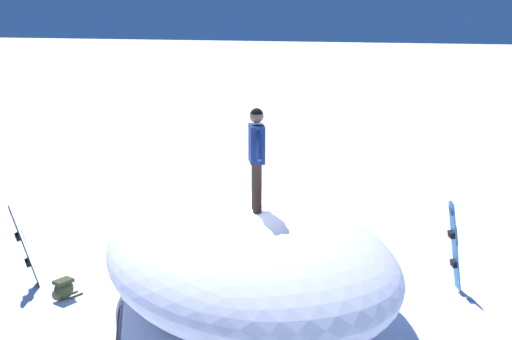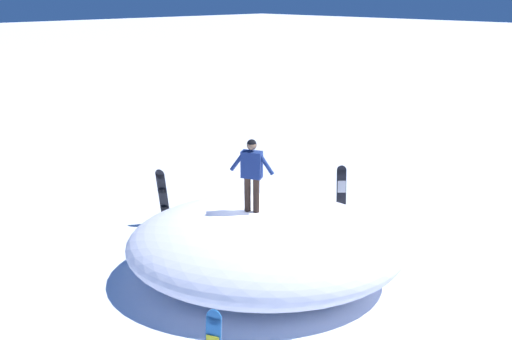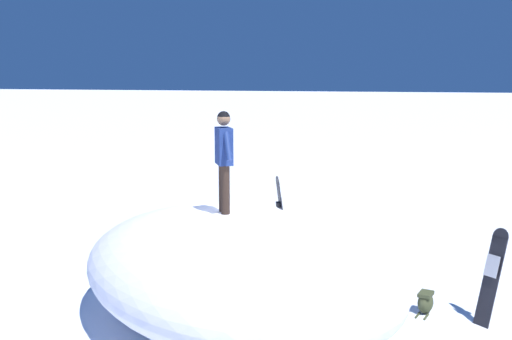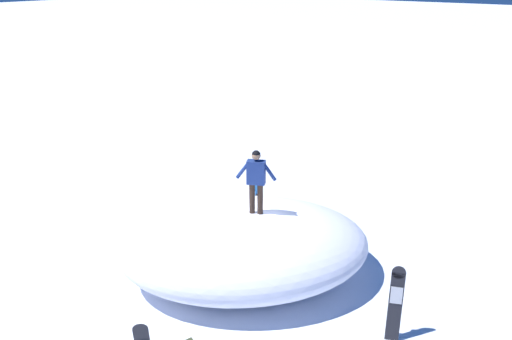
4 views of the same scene
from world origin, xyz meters
The scene contains 5 objects.
ground centered at (0.00, 0.00, 0.00)m, with size 240.00×240.00×0.00m, color white.
snow_mound centered at (0.03, -0.18, 0.86)m, with size 6.25×4.50×1.72m, color white.
snowboarder_standing centered at (-0.13, -0.42, 2.68)m, with size 0.92×0.53×1.64m.
snowboard_primary_upright centered at (1.97, -3.31, 0.84)m, with size 0.34×0.34×1.62m.
snowboard_tertiary_upright centered at (-3.91, -0.24, 0.88)m, with size 0.35×0.32×1.71m.
Camera 4 is at (-6.70, 8.18, 7.26)m, focal length 34.47 mm.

